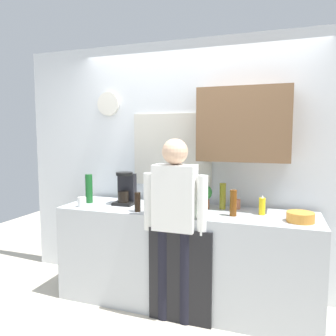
{
  "coord_description": "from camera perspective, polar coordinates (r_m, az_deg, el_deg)",
  "views": [
    {
      "loc": [
        0.82,
        -2.59,
        1.63
      ],
      "look_at": [
        -0.15,
        0.25,
        1.32
      ],
      "focal_mm": 34.62,
      "sensor_mm": 36.0,
      "label": 1
    }
  ],
  "objects": [
    {
      "name": "ground_plane",
      "position": [
        3.17,
        1.17,
        -25.12
      ],
      "size": [
        8.0,
        8.0,
        0.0
      ],
      "primitive_type": "plane",
      "color": "beige"
    },
    {
      "name": "kitchen_counter",
      "position": [
        3.22,
        2.87,
        -15.41
      ],
      "size": [
        2.42,
        0.64,
        0.92
      ],
      "primitive_type": "cube",
      "color": "#B2B7BC",
      "rests_on": "ground_plane"
    },
    {
      "name": "dishwasher_panel",
      "position": [
        2.93,
        2.07,
        -18.62
      ],
      "size": [
        0.56,
        0.02,
        0.83
      ],
      "primitive_type": "cube",
      "color": "black",
      "rests_on": "ground_plane"
    },
    {
      "name": "back_wall_assembly",
      "position": [
        3.38,
        5.91,
        1.35
      ],
      "size": [
        4.02,
        0.42,
        2.6
      ],
      "color": "silver",
      "rests_on": "ground_plane"
    },
    {
      "name": "coffee_maker",
      "position": [
        3.34,
        -7.45,
        -3.83
      ],
      "size": [
        0.2,
        0.2,
        0.33
      ],
      "color": "black",
      "rests_on": "kitchen_counter"
    },
    {
      "name": "bottle_olive_oil",
      "position": [
        3.13,
        9.61,
        -4.91
      ],
      "size": [
        0.06,
        0.06,
        0.25
      ],
      "primitive_type": "cylinder",
      "color": "olive",
      "rests_on": "kitchen_counter"
    },
    {
      "name": "bottle_dark_sauce",
      "position": [
        3.01,
        -5.39,
        -5.97
      ],
      "size": [
        0.06,
        0.06,
        0.18
      ],
      "primitive_type": "cylinder",
      "color": "black",
      "rests_on": "kitchen_counter"
    },
    {
      "name": "bottle_green_wine",
      "position": [
        3.47,
        -13.74,
        -3.52
      ],
      "size": [
        0.07,
        0.07,
        0.3
      ],
      "primitive_type": "cylinder",
      "color": "#195923",
      "rests_on": "kitchen_counter"
    },
    {
      "name": "bottle_amber_beer",
      "position": [
        2.9,
        11.42,
        -6.05
      ],
      "size": [
        0.06,
        0.06,
        0.23
      ],
      "primitive_type": "cylinder",
      "color": "brown",
      "rests_on": "kitchen_counter"
    },
    {
      "name": "bottle_clear_soda",
      "position": [
        2.88,
        5.91,
        -5.51
      ],
      "size": [
        0.09,
        0.09,
        0.28
      ],
      "primitive_type": "cylinder",
      "color": "#2D8C33",
      "rests_on": "kitchen_counter"
    },
    {
      "name": "cup_white_mug",
      "position": [
        3.32,
        -14.89,
        -5.8
      ],
      "size": [
        0.08,
        0.08,
        0.1
      ],
      "primitive_type": "cylinder",
      "color": "white",
      "rests_on": "kitchen_counter"
    },
    {
      "name": "cup_terracotta_mug",
      "position": [
        3.19,
        11.92,
        -6.22
      ],
      "size": [
        0.08,
        0.08,
        0.09
      ],
      "primitive_type": "cylinder",
      "color": "#B26647",
      "rests_on": "kitchen_counter"
    },
    {
      "name": "cup_blue_mug",
      "position": [
        3.04,
        1.37,
        -6.63
      ],
      "size": [
        0.08,
        0.08,
        0.1
      ],
      "primitive_type": "cylinder",
      "color": "#3351B2",
      "rests_on": "kitchen_counter"
    },
    {
      "name": "mixing_bowl",
      "position": [
        2.88,
        22.29,
        -7.99
      ],
      "size": [
        0.22,
        0.22,
        0.08
      ],
      "primitive_type": "cylinder",
      "color": "orange",
      "rests_on": "kitchen_counter"
    },
    {
      "name": "potted_plant",
      "position": [
        3.15,
        6.41,
        -4.7
      ],
      "size": [
        0.15,
        0.15,
        0.23
      ],
      "color": "#9E5638",
      "rests_on": "kitchen_counter"
    },
    {
      "name": "dish_soap",
      "position": [
        3.01,
        16.24,
        -6.44
      ],
      "size": [
        0.06,
        0.06,
        0.18
      ],
      "color": "yellow",
      "rests_on": "kitchen_counter"
    },
    {
      "name": "person_at_sink",
      "position": [
        2.8,
        1.21,
        -8.25
      ],
      "size": [
        0.57,
        0.22,
        1.6
      ],
      "rotation": [
        0.0,
        0.0,
        -0.1
      ],
      "color": "black",
      "rests_on": "ground_plane"
    }
  ]
}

